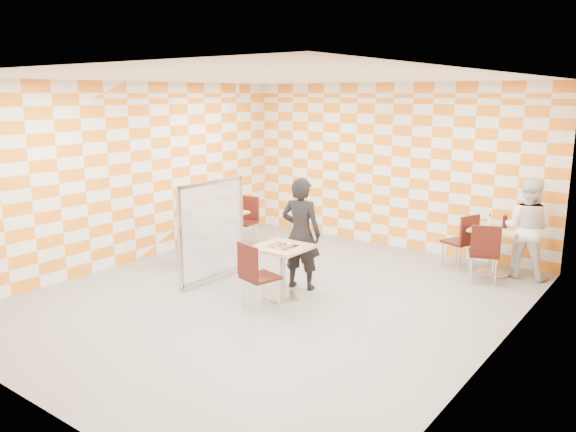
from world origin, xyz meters
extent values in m
plane|color=gray|center=(0.00, 0.00, 0.00)|extent=(7.00, 7.00, 0.00)
plane|color=white|center=(0.00, 0.00, 3.00)|extent=(7.00, 7.00, 0.00)
plane|color=white|center=(0.00, 3.50, 1.50)|extent=(6.00, 0.00, 6.00)
plane|color=white|center=(-3.00, 0.00, 1.50)|extent=(0.00, 7.00, 7.00)
plane|color=white|center=(3.00, 0.00, 1.50)|extent=(0.00, 7.00, 7.00)
cube|color=#DAB575|center=(0.10, 0.07, 0.73)|extent=(0.70, 0.70, 0.04)
cylinder|color=#A5A5AA|center=(0.10, 0.07, 0.37)|extent=(0.08, 0.08, 0.70)
cylinder|color=#A5A5AA|center=(0.10, 0.07, 0.01)|extent=(0.50, 0.50, 0.03)
cube|color=#DAB575|center=(2.14, 2.90, 0.73)|extent=(0.70, 0.70, 0.04)
cylinder|color=#A5A5AA|center=(2.14, 2.90, 0.37)|extent=(0.08, 0.08, 0.70)
cylinder|color=#A5A5AA|center=(2.14, 2.90, 0.01)|extent=(0.50, 0.50, 0.03)
cube|color=#DAB575|center=(-2.14, 1.24, 0.73)|extent=(0.70, 0.70, 0.04)
cylinder|color=#A5A5AA|center=(-2.14, 1.24, 0.37)|extent=(0.08, 0.08, 0.70)
cylinder|color=#A5A5AA|center=(-2.14, 1.24, 0.01)|extent=(0.50, 0.50, 0.03)
cube|color=#380F0B|center=(0.14, -0.46, 0.45)|extent=(0.51, 0.51, 0.04)
cube|color=#380F0B|center=(0.09, -0.65, 0.70)|extent=(0.42, 0.14, 0.45)
cylinder|color=silver|center=(0.35, -0.34, 0.21)|extent=(0.03, 0.03, 0.43)
cylinder|color=silver|center=(0.02, -0.25, 0.21)|extent=(0.03, 0.03, 0.43)
cylinder|color=silver|center=(0.26, -0.67, 0.21)|extent=(0.03, 0.03, 0.43)
cylinder|color=silver|center=(-0.06, -0.58, 0.21)|extent=(0.03, 0.03, 0.43)
cube|color=#380F0B|center=(2.12, 2.40, 0.45)|extent=(0.55, 0.55, 0.04)
cube|color=#380F0B|center=(2.20, 2.22, 0.70)|extent=(0.40, 0.19, 0.45)
cylinder|color=silver|center=(2.22, 2.62, 0.21)|extent=(0.03, 0.03, 0.43)
cylinder|color=silver|center=(1.90, 2.50, 0.21)|extent=(0.03, 0.03, 0.43)
cylinder|color=silver|center=(2.34, 2.31, 0.21)|extent=(0.03, 0.03, 0.43)
cylinder|color=silver|center=(2.03, 2.18, 0.21)|extent=(0.03, 0.03, 0.43)
cube|color=#380F0B|center=(1.58, 2.84, 0.45)|extent=(0.54, 0.54, 0.04)
cube|color=#380F0B|center=(1.76, 2.78, 0.70)|extent=(0.18, 0.41, 0.45)
cylinder|color=silver|center=(1.48, 3.06, 0.21)|extent=(0.03, 0.03, 0.43)
cylinder|color=silver|center=(1.36, 2.74, 0.21)|extent=(0.03, 0.03, 0.43)
cylinder|color=silver|center=(1.80, 2.95, 0.21)|extent=(0.03, 0.03, 0.43)
cylinder|color=silver|center=(1.68, 2.63, 0.21)|extent=(0.03, 0.03, 0.43)
cube|color=#380F0B|center=(-2.07, 0.55, 0.45)|extent=(0.52, 0.52, 0.04)
cube|color=#380F0B|center=(-2.13, 0.35, 0.70)|extent=(0.41, 0.16, 0.45)
cylinder|color=silver|center=(-1.86, 0.66, 0.21)|extent=(0.03, 0.03, 0.43)
cylinder|color=silver|center=(-2.19, 0.76, 0.21)|extent=(0.03, 0.03, 0.43)
cylinder|color=silver|center=(-1.96, 0.34, 0.21)|extent=(0.03, 0.03, 0.43)
cylinder|color=silver|center=(-2.28, 0.43, 0.21)|extent=(0.03, 0.03, 0.43)
cube|color=#380F0B|center=(-2.14, 1.80, 0.45)|extent=(0.48, 0.48, 0.04)
cube|color=#380F0B|center=(-2.17, 2.00, 0.70)|extent=(0.42, 0.10, 0.45)
cylinder|color=silver|center=(-2.28, 1.61, 0.21)|extent=(0.03, 0.03, 0.43)
cylinder|color=silver|center=(-1.94, 1.66, 0.21)|extent=(0.03, 0.03, 0.43)
cylinder|color=silver|center=(-2.33, 1.95, 0.21)|extent=(0.03, 0.03, 0.43)
cylinder|color=silver|center=(-2.00, 2.00, 0.21)|extent=(0.03, 0.03, 0.43)
cube|color=white|center=(-1.19, 0.03, 0.80)|extent=(0.02, 1.30, 1.40)
cube|color=#B2B2B7|center=(-1.19, 0.03, 1.52)|extent=(0.05, 1.30, 0.05)
cube|color=#B2B2B7|center=(-1.19, 0.03, 0.08)|extent=(0.05, 1.30, 0.05)
cube|color=#B2B2B7|center=(-1.19, -0.62, 0.80)|extent=(0.05, 0.05, 1.50)
cylinder|color=#B2B2B7|center=(-1.19, -0.62, 0.03)|extent=(0.08, 0.08, 0.05)
cube|color=#B2B2B7|center=(-1.19, 0.68, 0.80)|extent=(0.05, 0.05, 1.50)
cylinder|color=#B2B2B7|center=(-1.19, 0.68, 0.03)|extent=(0.08, 0.08, 0.05)
imported|color=black|center=(0.06, 0.56, 0.82)|extent=(0.67, 0.51, 1.64)
imported|color=white|center=(2.55, 3.05, 0.78)|extent=(0.77, 0.61, 1.57)
cube|color=silver|center=(0.10, 0.05, 0.75)|extent=(0.38, 0.34, 0.01)
cone|color=tan|center=(0.10, 0.05, 0.77)|extent=(0.40, 0.40, 0.02)
cone|color=#F2D88C|center=(0.10, 0.07, 0.78)|extent=(0.33, 0.33, 0.01)
cylinder|color=maroon|center=(0.04, -0.05, 0.79)|extent=(0.04, 0.04, 0.01)
cylinder|color=maroon|center=(0.15, -0.04, 0.79)|extent=(0.04, 0.04, 0.01)
cylinder|color=maroon|center=(0.10, 0.03, 0.79)|extent=(0.04, 0.04, 0.01)
cylinder|color=maroon|center=(0.05, 0.08, 0.79)|extent=(0.04, 0.04, 0.01)
cylinder|color=maroon|center=(0.16, 0.06, 0.79)|extent=(0.04, 0.04, 0.01)
torus|color=black|center=(0.15, 0.02, 0.79)|extent=(0.03, 0.03, 0.01)
torus|color=black|center=(0.08, -0.01, 0.79)|extent=(0.03, 0.03, 0.01)
torus|color=black|center=(0.12, 0.09, 0.79)|extent=(0.03, 0.03, 0.01)
torus|color=black|center=(0.03, 0.03, 0.79)|extent=(0.03, 0.03, 0.01)
cylinder|color=white|center=(2.00, 2.98, 0.83)|extent=(0.06, 0.06, 0.16)
cylinder|color=red|center=(2.00, 2.98, 0.93)|extent=(0.04, 0.04, 0.04)
cylinder|color=black|center=(2.23, 2.99, 0.85)|extent=(0.07, 0.07, 0.20)
cylinder|color=red|center=(2.23, 2.99, 0.96)|extent=(0.03, 0.03, 0.03)
camera|label=1|loc=(4.63, -5.85, 2.79)|focal=35.00mm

